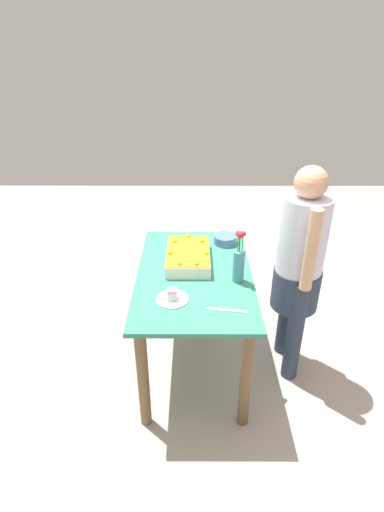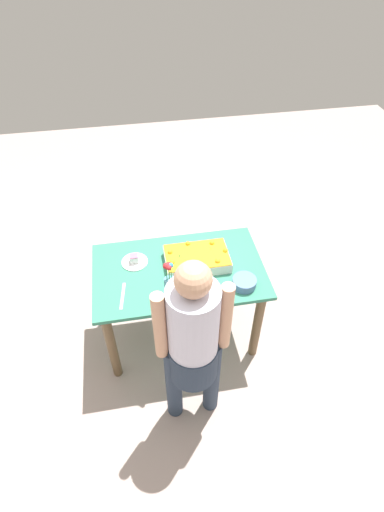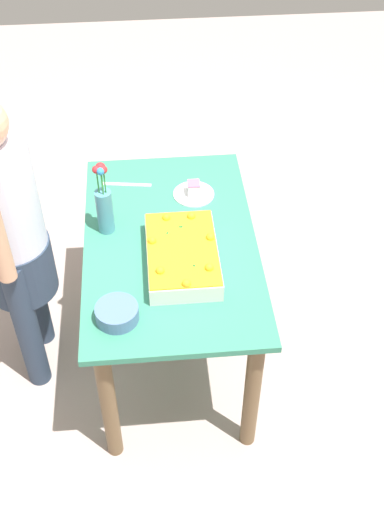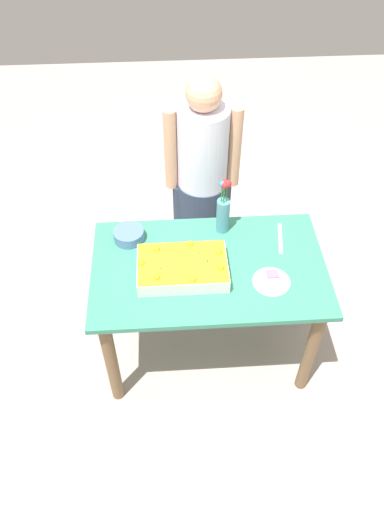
{
  "view_description": "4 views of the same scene",
  "coord_description": "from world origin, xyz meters",
  "px_view_note": "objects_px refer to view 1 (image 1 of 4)",
  "views": [
    {
      "loc": [
        -2.25,
        0.01,
        2.13
      ],
      "look_at": [
        0.06,
        0.02,
        0.86
      ],
      "focal_mm": 28.0,
      "sensor_mm": 36.0,
      "label": 1
    },
    {
      "loc": [
        -0.25,
        -2.0,
        2.86
      ],
      "look_at": [
        0.11,
        0.09,
        0.8
      ],
      "focal_mm": 28.0,
      "sensor_mm": 36.0,
      "label": 2
    },
    {
      "loc": [
        2.06,
        -0.09,
        2.67
      ],
      "look_at": [
        0.13,
        0.08,
        0.79
      ],
      "focal_mm": 45.0,
      "sensor_mm": 36.0,
      "label": 3
    },
    {
      "loc": [
        0.2,
        1.76,
        2.73
      ],
      "look_at": [
        0.09,
        -0.02,
        0.83
      ],
      "focal_mm": 35.0,
      "sensor_mm": 36.0,
      "label": 4
    }
  ],
  "objects_px": {
    "flower_vase": "(239,261)",
    "fruit_bowl": "(225,239)",
    "serving_plate_with_slice": "(172,297)",
    "person_standing": "(299,263)",
    "cake_knife": "(227,310)",
    "sheet_cake": "(188,256)"
  },
  "relations": [
    {
      "from": "flower_vase",
      "to": "fruit_bowl",
      "type": "relative_size",
      "value": 2.09
    },
    {
      "from": "serving_plate_with_slice",
      "to": "fruit_bowl",
      "type": "xyz_separation_m",
      "value": [
        0.74,
        -0.36,
        0.01
      ]
    },
    {
      "from": "fruit_bowl",
      "to": "person_standing",
      "type": "bearing_deg",
      "value": -134.76
    },
    {
      "from": "serving_plate_with_slice",
      "to": "cake_knife",
      "type": "relative_size",
      "value": 0.82
    },
    {
      "from": "serving_plate_with_slice",
      "to": "fruit_bowl",
      "type": "bearing_deg",
      "value": -26.24
    },
    {
      "from": "cake_knife",
      "to": "flower_vase",
      "type": "xyz_separation_m",
      "value": [
        0.32,
        -0.09,
        0.14
      ]
    },
    {
      "from": "cake_knife",
      "to": "flower_vase",
      "type": "distance_m",
      "value": 0.36
    },
    {
      "from": "flower_vase",
      "to": "fruit_bowl",
      "type": "bearing_deg",
      "value": 4.75
    },
    {
      "from": "serving_plate_with_slice",
      "to": "fruit_bowl",
      "type": "relative_size",
      "value": 1.15
    },
    {
      "from": "sheet_cake",
      "to": "fruit_bowl",
      "type": "xyz_separation_m",
      "value": [
        0.28,
        -0.27,
        -0.01
      ]
    },
    {
      "from": "person_standing",
      "to": "serving_plate_with_slice",
      "type": "bearing_deg",
      "value": 20.05
    },
    {
      "from": "fruit_bowl",
      "to": "person_standing",
      "type": "height_order",
      "value": "person_standing"
    },
    {
      "from": "cake_knife",
      "to": "person_standing",
      "type": "height_order",
      "value": "person_standing"
    },
    {
      "from": "sheet_cake",
      "to": "fruit_bowl",
      "type": "distance_m",
      "value": 0.4
    },
    {
      "from": "cake_knife",
      "to": "person_standing",
      "type": "relative_size",
      "value": 0.16
    },
    {
      "from": "cake_knife",
      "to": "person_standing",
      "type": "xyz_separation_m",
      "value": [
        0.4,
        -0.49,
        0.08
      ]
    },
    {
      "from": "serving_plate_with_slice",
      "to": "fruit_bowl",
      "type": "distance_m",
      "value": 0.82
    },
    {
      "from": "sheet_cake",
      "to": "flower_vase",
      "type": "relative_size",
      "value": 1.32
    },
    {
      "from": "serving_plate_with_slice",
      "to": "person_standing",
      "type": "xyz_separation_m",
      "value": [
        0.3,
        -0.81,
        0.07
      ]
    },
    {
      "from": "fruit_bowl",
      "to": "person_standing",
      "type": "xyz_separation_m",
      "value": [
        -0.44,
        -0.45,
        0.05
      ]
    },
    {
      "from": "sheet_cake",
      "to": "fruit_bowl",
      "type": "height_order",
      "value": "sheet_cake"
    },
    {
      "from": "cake_knife",
      "to": "fruit_bowl",
      "type": "height_order",
      "value": "fruit_bowl"
    }
  ]
}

